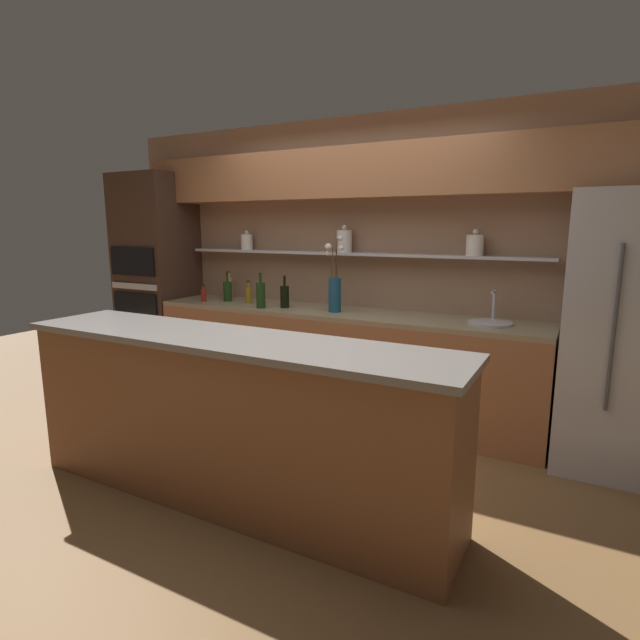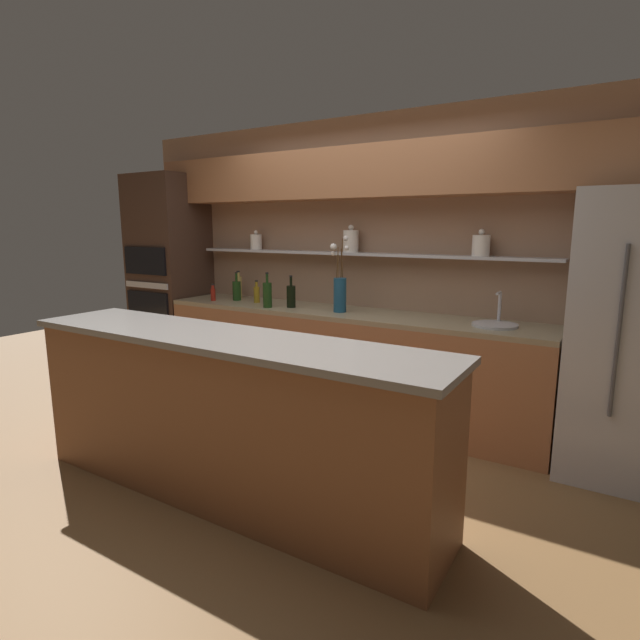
{
  "view_description": "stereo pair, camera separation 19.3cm",
  "coord_description": "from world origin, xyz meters",
  "px_view_note": "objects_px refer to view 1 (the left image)",
  "views": [
    {
      "loc": [
        1.81,
        -2.62,
        1.65
      ],
      "look_at": [
        0.17,
        0.43,
        1.0
      ],
      "focal_mm": 28.0,
      "sensor_mm": 36.0,
      "label": 1
    },
    {
      "loc": [
        1.97,
        -2.52,
        1.65
      ],
      "look_at": [
        0.17,
        0.43,
        1.0
      ],
      "focal_mm": 28.0,
      "sensor_mm": 36.0,
      "label": 2
    }
  ],
  "objects_px": {
    "bottle_sauce_1": "(204,294)",
    "bottle_wine_5": "(261,295)",
    "sink_fixture": "(490,321)",
    "bottle_wine_3": "(228,291)",
    "bottle_oil_2": "(249,294)",
    "flower_vase": "(335,289)",
    "bottle_wine_0": "(285,296)",
    "bottle_spirit_4": "(229,287)",
    "oven_tower": "(158,280)",
    "refrigerator": "(640,336)"
  },
  "relations": [
    {
      "from": "bottle_sauce_1",
      "to": "bottle_wine_5",
      "type": "xyz_separation_m",
      "value": [
        0.72,
        -0.05,
        0.05
      ]
    },
    {
      "from": "sink_fixture",
      "to": "bottle_wine_3",
      "type": "height_order",
      "value": "bottle_wine_3"
    },
    {
      "from": "bottle_oil_2",
      "to": "bottle_wine_3",
      "type": "distance_m",
      "value": 0.27
    },
    {
      "from": "flower_vase",
      "to": "sink_fixture",
      "type": "distance_m",
      "value": 1.3
    },
    {
      "from": "bottle_wine_0",
      "to": "bottle_oil_2",
      "type": "xyz_separation_m",
      "value": [
        -0.45,
        0.07,
        -0.02
      ]
    },
    {
      "from": "bottle_wine_3",
      "to": "bottle_spirit_4",
      "type": "distance_m",
      "value": 0.17
    },
    {
      "from": "bottle_spirit_4",
      "to": "bottle_wine_5",
      "type": "distance_m",
      "value": 0.71
    },
    {
      "from": "bottle_sauce_1",
      "to": "bottle_wine_3",
      "type": "height_order",
      "value": "bottle_wine_3"
    },
    {
      "from": "bottle_wine_5",
      "to": "oven_tower",
      "type": "bearing_deg",
      "value": 173.1
    },
    {
      "from": "oven_tower",
      "to": "bottle_oil_2",
      "type": "height_order",
      "value": "oven_tower"
    },
    {
      "from": "oven_tower",
      "to": "bottle_wine_0",
      "type": "xyz_separation_m",
      "value": [
        1.65,
        -0.07,
        -0.06
      ]
    },
    {
      "from": "bottle_spirit_4",
      "to": "oven_tower",
      "type": "bearing_deg",
      "value": -169.26
    },
    {
      "from": "flower_vase",
      "to": "bottle_wine_0",
      "type": "relative_size",
      "value": 2.23
    },
    {
      "from": "oven_tower",
      "to": "bottle_wine_5",
      "type": "relative_size",
      "value": 6.82
    },
    {
      "from": "sink_fixture",
      "to": "bottle_wine_3",
      "type": "bearing_deg",
      "value": 179.87
    },
    {
      "from": "oven_tower",
      "to": "sink_fixture",
      "type": "relative_size",
      "value": 6.63
    },
    {
      "from": "oven_tower",
      "to": "bottle_wine_3",
      "type": "distance_m",
      "value": 0.93
    },
    {
      "from": "flower_vase",
      "to": "bottle_sauce_1",
      "type": "relative_size",
      "value": 3.87
    },
    {
      "from": "sink_fixture",
      "to": "bottle_wine_0",
      "type": "xyz_separation_m",
      "value": [
        -1.79,
        -0.08,
        0.08
      ]
    },
    {
      "from": "bottle_wine_0",
      "to": "oven_tower",
      "type": "bearing_deg",
      "value": 177.72
    },
    {
      "from": "sink_fixture",
      "to": "bottle_sauce_1",
      "type": "height_order",
      "value": "sink_fixture"
    },
    {
      "from": "refrigerator",
      "to": "bottle_wine_3",
      "type": "bearing_deg",
      "value": 179.11
    },
    {
      "from": "sink_fixture",
      "to": "bottle_sauce_1",
      "type": "relative_size",
      "value": 1.95
    },
    {
      "from": "bottle_oil_2",
      "to": "bottle_wine_5",
      "type": "xyz_separation_m",
      "value": [
        0.27,
        -0.18,
        0.03
      ]
    },
    {
      "from": "bottle_sauce_1",
      "to": "oven_tower",
      "type": "bearing_deg",
      "value": 170.36
    },
    {
      "from": "sink_fixture",
      "to": "bottle_wine_0",
      "type": "relative_size",
      "value": 1.13
    },
    {
      "from": "refrigerator",
      "to": "bottle_oil_2",
      "type": "xyz_separation_m",
      "value": [
        -3.19,
        0.04,
        0.07
      ]
    },
    {
      "from": "sink_fixture",
      "to": "bottle_wine_0",
      "type": "distance_m",
      "value": 1.79
    },
    {
      "from": "oven_tower",
      "to": "bottle_spirit_4",
      "type": "bearing_deg",
      "value": 10.74
    },
    {
      "from": "sink_fixture",
      "to": "bottle_wine_0",
      "type": "bearing_deg",
      "value": -177.53
    },
    {
      "from": "bottle_wine_0",
      "to": "bottle_oil_2",
      "type": "bearing_deg",
      "value": 171.7
    },
    {
      "from": "oven_tower",
      "to": "bottle_spirit_4",
      "type": "height_order",
      "value": "oven_tower"
    },
    {
      "from": "bottle_sauce_1",
      "to": "bottle_spirit_4",
      "type": "xyz_separation_m",
      "value": [
        0.09,
        0.28,
        0.05
      ]
    },
    {
      "from": "oven_tower",
      "to": "bottle_sauce_1",
      "type": "xyz_separation_m",
      "value": [
        0.75,
        -0.13,
        -0.1
      ]
    },
    {
      "from": "bottle_wine_0",
      "to": "bottle_spirit_4",
      "type": "height_order",
      "value": "bottle_wine_0"
    },
    {
      "from": "flower_vase",
      "to": "bottle_sauce_1",
      "type": "bearing_deg",
      "value": -176.71
    },
    {
      "from": "oven_tower",
      "to": "bottle_wine_3",
      "type": "relative_size",
      "value": 7.69
    },
    {
      "from": "flower_vase",
      "to": "bottle_oil_2",
      "type": "relative_size",
      "value": 3.0
    },
    {
      "from": "bottle_wine_5",
      "to": "flower_vase",
      "type": "bearing_deg",
      "value": 10.84
    },
    {
      "from": "flower_vase",
      "to": "bottle_oil_2",
      "type": "xyz_separation_m",
      "value": [
        -0.95,
        0.05,
        -0.11
      ]
    },
    {
      "from": "refrigerator",
      "to": "bottle_wine_3",
      "type": "relative_size",
      "value": 6.63
    },
    {
      "from": "refrigerator",
      "to": "sink_fixture",
      "type": "xyz_separation_m",
      "value": [
        -0.95,
        0.05,
        0.0
      ]
    },
    {
      "from": "bottle_wine_5",
      "to": "sink_fixture",
      "type": "bearing_deg",
      "value": 5.46
    },
    {
      "from": "refrigerator",
      "to": "bottle_sauce_1",
      "type": "relative_size",
      "value": 11.17
    },
    {
      "from": "bottle_oil_2",
      "to": "bottle_spirit_4",
      "type": "xyz_separation_m",
      "value": [
        -0.36,
        0.16,
        0.03
      ]
    },
    {
      "from": "oven_tower",
      "to": "bottle_wine_3",
      "type": "bearing_deg",
      "value": 1.05
    },
    {
      "from": "oven_tower",
      "to": "flower_vase",
      "type": "relative_size",
      "value": 3.35
    },
    {
      "from": "refrigerator",
      "to": "bottle_wine_3",
      "type": "xyz_separation_m",
      "value": [
        -3.46,
        0.05,
        0.08
      ]
    },
    {
      "from": "oven_tower",
      "to": "sink_fixture",
      "type": "xyz_separation_m",
      "value": [
        3.43,
        0.01,
        -0.15
      ]
    },
    {
      "from": "bottle_sauce_1",
      "to": "bottle_oil_2",
      "type": "distance_m",
      "value": 0.47
    }
  ]
}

